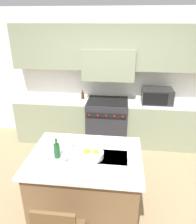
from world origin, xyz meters
The scene contains 11 objects.
ground_plane centered at (0.00, 0.00, 0.00)m, with size 10.00×10.00×0.00m, color #997F5B.
back_cabinetry centered at (0.00, 2.11, 1.61)m, with size 10.00×0.46×2.70m.
back_counter centered at (0.00, 1.86, 0.47)m, with size 3.81×0.62×0.93m.
range_stove centered at (0.00, 1.84, 0.47)m, with size 0.83×0.70×0.95m.
microwave centered at (0.97, 1.86, 1.08)m, with size 0.59×0.41×0.29m.
kitchen_island centered at (-0.14, -0.06, 0.45)m, with size 1.40×1.04×0.90m.
wine_bottle centered at (-0.47, -0.14, 1.00)m, with size 0.08×0.08×0.26m.
wine_glass_near centered at (-0.35, -0.24, 1.01)m, with size 0.08×0.08×0.16m.
wine_glass_far centered at (-0.35, 0.09, 1.01)m, with size 0.08×0.08×0.16m.
fruit_bowl centered at (-0.05, -0.09, 0.94)m, with size 0.30×0.30×0.11m.
oil_bottle_on_counter centered at (-0.52, 1.92, 1.00)m, with size 0.06×0.06×0.19m.
Camera 1 is at (0.28, -2.33, 2.46)m, focal length 35.00 mm.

